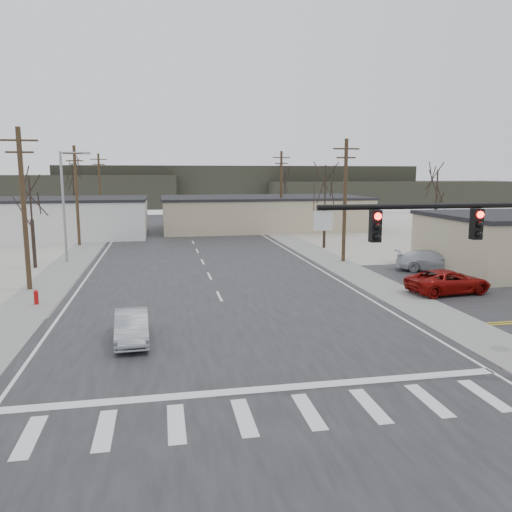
% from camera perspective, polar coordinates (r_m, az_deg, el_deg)
% --- Properties ---
extents(ground, '(140.00, 140.00, 0.00)m').
position_cam_1_polar(ground, '(22.15, -1.79, -9.63)').
color(ground, white).
rests_on(ground, ground).
extents(main_road, '(18.00, 110.00, 0.05)m').
position_cam_1_polar(main_road, '(36.55, -5.49, -2.02)').
color(main_road, black).
rests_on(main_road, ground).
extents(cross_road, '(90.00, 10.00, 0.04)m').
position_cam_1_polar(cross_road, '(22.14, -1.79, -9.58)').
color(cross_road, black).
rests_on(cross_road, ground).
extents(sidewalk_left, '(3.00, 90.00, 0.06)m').
position_cam_1_polar(sidewalk_left, '(41.97, -20.71, -1.10)').
color(sidewalk_left, gray).
rests_on(sidewalk_left, ground).
extents(sidewalk_right, '(3.00, 90.00, 0.06)m').
position_cam_1_polar(sidewalk_right, '(43.58, 7.89, -0.21)').
color(sidewalk_right, gray).
rests_on(sidewalk_right, ground).
extents(traffic_signal_mast, '(8.95, 0.43, 7.20)m').
position_cam_1_polar(traffic_signal_mast, '(18.45, 26.49, 0.49)').
color(traffic_signal_mast, black).
rests_on(traffic_signal_mast, ground).
extents(fire_hydrant, '(0.24, 0.24, 0.87)m').
position_cam_1_polar(fire_hydrant, '(30.29, -23.83, -4.34)').
color(fire_hydrant, '#A50C0C').
rests_on(fire_hydrant, ground).
extents(building_left_far, '(22.30, 12.30, 4.50)m').
position_cam_1_polar(building_left_far, '(62.22, -22.64, 4.07)').
color(building_left_far, silver).
rests_on(building_left_far, ground).
extents(building_right_far, '(26.30, 14.30, 4.30)m').
position_cam_1_polar(building_right_far, '(66.23, 0.78, 4.98)').
color(building_right_far, tan).
rests_on(building_right_far, ground).
extents(upole_left_b, '(2.20, 0.30, 10.00)m').
position_cam_1_polar(upole_left_b, '(33.78, -25.02, 5.12)').
color(upole_left_b, '#463120').
rests_on(upole_left_b, ground).
extents(upole_left_c, '(2.20, 0.30, 10.00)m').
position_cam_1_polar(upole_left_c, '(53.37, -19.82, 6.68)').
color(upole_left_c, '#463120').
rests_on(upole_left_c, ground).
extents(upole_left_d, '(2.20, 0.30, 10.00)m').
position_cam_1_polar(upole_left_d, '(73.19, -17.41, 7.38)').
color(upole_left_d, '#463120').
rests_on(upole_left_d, ground).
extents(upole_right_a, '(2.20, 0.30, 10.00)m').
position_cam_1_polar(upole_right_a, '(41.46, 10.13, 6.47)').
color(upole_right_a, '#463120').
rests_on(upole_right_a, ground).
extents(upole_right_b, '(2.20, 0.30, 10.00)m').
position_cam_1_polar(upole_right_b, '(62.49, 2.89, 7.53)').
color(upole_right_b, '#463120').
rests_on(upole_right_b, ground).
extents(streetlight_main, '(2.40, 0.25, 9.00)m').
position_cam_1_polar(streetlight_main, '(43.41, -20.92, 5.95)').
color(streetlight_main, gray).
rests_on(streetlight_main, ground).
extents(tree_left_near, '(3.30, 3.30, 7.35)m').
position_cam_1_polar(tree_left_near, '(41.89, -24.37, 5.82)').
color(tree_left_near, '#30221D').
rests_on(tree_left_near, ground).
extents(tree_right_mid, '(3.74, 3.74, 8.33)m').
position_cam_1_polar(tree_right_mid, '(49.29, 7.92, 7.79)').
color(tree_right_mid, '#30221D').
rests_on(tree_right_mid, ground).
extents(tree_left_far, '(3.96, 3.96, 8.82)m').
position_cam_1_polar(tree_left_far, '(67.56, -20.15, 8.01)').
color(tree_left_far, '#30221D').
rests_on(tree_left_far, ground).
extents(tree_right_far, '(3.52, 3.52, 7.84)m').
position_cam_1_polar(tree_right_far, '(74.97, 3.33, 8.10)').
color(tree_right_far, '#30221D').
rests_on(tree_right_far, ground).
extents(tree_lot, '(3.52, 3.52, 7.84)m').
position_cam_1_polar(tree_lot, '(49.63, 19.95, 6.92)').
color(tree_lot, '#30221D').
rests_on(tree_lot, ground).
extents(hill_left, '(70.00, 18.00, 7.00)m').
position_cam_1_polar(hill_left, '(117.14, -26.70, 6.55)').
color(hill_left, '#333026').
rests_on(hill_left, ground).
extents(hill_center, '(80.00, 18.00, 9.00)m').
position_cam_1_polar(hill_center, '(118.14, -1.92, 8.04)').
color(hill_center, '#333026').
rests_on(hill_center, ground).
extents(hill_right, '(60.00, 18.00, 5.50)m').
position_cam_1_polar(hill_right, '(122.92, 15.00, 6.96)').
color(hill_right, '#333026').
rests_on(hill_right, ground).
extents(sedan_crossing, '(1.60, 4.05, 1.31)m').
position_cam_1_polar(sedan_crossing, '(22.37, -14.02, -7.83)').
color(sedan_crossing, gray).
rests_on(sedan_crossing, main_road).
extents(car_far_a, '(3.93, 5.85, 1.57)m').
position_cam_1_polar(car_far_a, '(70.83, -2.09, 4.19)').
color(car_far_a, black).
rests_on(car_far_a, main_road).
extents(car_far_b, '(2.38, 4.28, 1.37)m').
position_cam_1_polar(car_far_b, '(69.38, -7.35, 3.92)').
color(car_far_b, black).
rests_on(car_far_b, main_road).
extents(car_parked_red, '(5.38, 2.92, 1.43)m').
position_cam_1_polar(car_parked_red, '(32.49, 21.13, -2.74)').
color(car_parked_red, maroon).
rests_on(car_parked_red, parking_lot).
extents(car_parked_silver, '(5.56, 3.50, 1.50)m').
position_cam_1_polar(car_parked_silver, '(39.62, 19.42, -0.51)').
color(car_parked_silver, '#B4BAC0').
rests_on(car_parked_silver, parking_lot).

